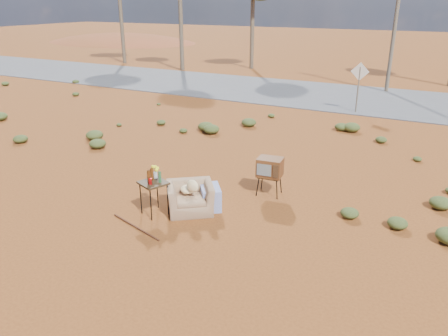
% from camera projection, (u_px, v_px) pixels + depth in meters
% --- Properties ---
extents(ground, '(140.00, 140.00, 0.00)m').
position_uv_depth(ground, '(180.00, 218.00, 10.02)').
color(ground, brown).
rests_on(ground, ground).
extents(highway, '(140.00, 7.00, 0.04)m').
position_uv_depth(highway, '(338.00, 96.00, 22.44)').
color(highway, '#565659').
rests_on(highway, ground).
extents(dirt_mound, '(26.00, 18.00, 2.00)m').
position_uv_depth(dirt_mound, '(121.00, 42.00, 51.04)').
color(dirt_mound, brown).
rests_on(dirt_mound, ground).
extents(armchair, '(1.35, 1.38, 0.93)m').
position_uv_depth(armchair, '(194.00, 194.00, 10.24)').
color(armchair, '#936F50').
rests_on(armchair, ground).
extents(tv_unit, '(0.66, 0.55, 0.98)m').
position_uv_depth(tv_unit, '(270.00, 168.00, 10.98)').
color(tv_unit, black).
rests_on(tv_unit, ground).
extents(side_table, '(0.74, 0.74, 1.12)m').
position_uv_depth(side_table, '(154.00, 180.00, 9.96)').
color(side_table, '#342413').
rests_on(side_table, ground).
extents(rusty_bar, '(1.59, 0.52, 0.04)m').
position_uv_depth(rusty_bar, '(136.00, 227.00, 9.58)').
color(rusty_bar, '#532616').
rests_on(rusty_bar, ground).
extents(road_sign, '(0.78, 0.06, 2.19)m').
position_uv_depth(road_sign, '(359.00, 79.00, 18.77)').
color(road_sign, brown).
rests_on(road_sign, ground).
extents(utility_pole_center, '(1.40, 0.20, 8.00)m').
position_uv_depth(utility_pole_center, '(397.00, 11.00, 22.16)').
color(utility_pole_center, brown).
rests_on(utility_pole_center, ground).
extents(scrub_patch, '(17.49, 8.07, 0.33)m').
position_uv_depth(scrub_patch, '(232.00, 151.00, 13.98)').
color(scrub_patch, '#485123').
rests_on(scrub_patch, ground).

